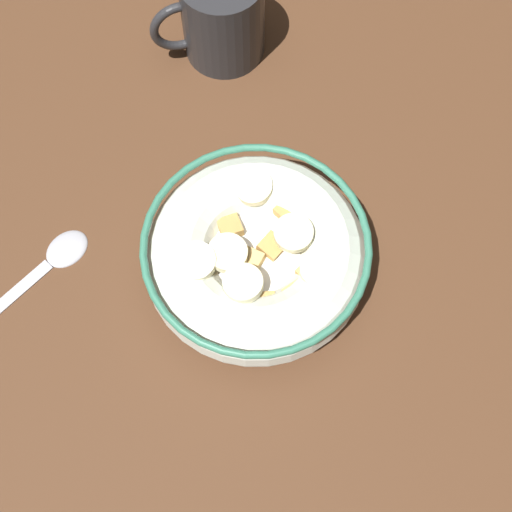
% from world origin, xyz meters
% --- Properties ---
extents(ground_plane, '(0.98, 0.98, 0.02)m').
position_xyz_m(ground_plane, '(0.00, 0.00, -0.01)').
color(ground_plane, '#472B19').
extents(cereal_bowl, '(0.18, 0.18, 0.06)m').
position_xyz_m(cereal_bowl, '(-0.00, 0.00, 0.03)').
color(cereal_bowl, beige).
rests_on(cereal_bowl, ground_plane).
extents(spoon, '(0.12, 0.08, 0.01)m').
position_xyz_m(spoon, '(0.16, -0.06, 0.00)').
color(spoon, '#A5A5AD').
rests_on(spoon, ground_plane).
extents(coffee_mug, '(0.10, 0.07, 0.09)m').
position_xyz_m(coffee_mug, '(-0.04, -0.22, 0.04)').
color(coffee_mug, '#262628').
rests_on(coffee_mug, ground_plane).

